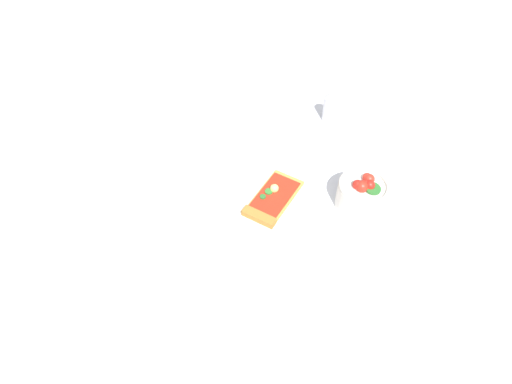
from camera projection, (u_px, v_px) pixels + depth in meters
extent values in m
plane|color=silver|center=(249.00, 183.00, 1.02)|extent=(2.40, 2.40, 0.00)
cylinder|color=silver|center=(256.00, 194.00, 0.99)|extent=(0.26, 0.26, 0.01)
cube|color=gold|center=(274.00, 198.00, 0.97)|extent=(0.13, 0.16, 0.01)
cube|color=#B77A33|center=(259.00, 217.00, 0.93)|extent=(0.07, 0.05, 0.01)
cube|color=#B22D19|center=(274.00, 196.00, 0.96)|extent=(0.12, 0.14, 0.00)
cylinder|color=#2D722D|center=(263.00, 197.00, 0.96)|extent=(0.01, 0.01, 0.00)
sphere|color=#F2D87F|center=(274.00, 188.00, 0.97)|extent=(0.02, 0.02, 0.02)
cylinder|color=#388433|center=(269.00, 191.00, 0.97)|extent=(0.02, 0.02, 0.00)
cylinder|color=white|center=(362.00, 196.00, 0.95)|extent=(0.10, 0.10, 0.06)
torus|color=white|center=(364.00, 185.00, 0.93)|extent=(0.10, 0.10, 0.01)
sphere|color=red|center=(362.00, 187.00, 0.92)|extent=(0.03, 0.03, 0.03)
sphere|color=red|center=(369.00, 179.00, 0.93)|extent=(0.02, 0.02, 0.02)
sphere|color=red|center=(367.00, 177.00, 0.94)|extent=(0.02, 0.02, 0.02)
sphere|color=red|center=(370.00, 185.00, 0.92)|extent=(0.02, 0.02, 0.02)
sphere|color=red|center=(365.00, 184.00, 0.93)|extent=(0.02, 0.02, 0.02)
sphere|color=red|center=(357.00, 185.00, 0.92)|extent=(0.02, 0.02, 0.02)
cylinder|color=#2D722D|center=(373.00, 188.00, 0.92)|extent=(0.04, 0.04, 0.01)
cylinder|color=silver|center=(185.00, 262.00, 0.82)|extent=(0.08, 0.08, 0.11)
cylinder|color=black|center=(186.00, 267.00, 0.83)|extent=(0.07, 0.07, 0.07)
cube|color=white|center=(181.00, 266.00, 0.80)|extent=(0.03, 0.03, 0.02)
cube|color=white|center=(188.00, 265.00, 0.80)|extent=(0.03, 0.03, 0.02)
cube|color=silver|center=(120.00, 234.00, 0.92)|extent=(0.13, 0.13, 0.00)
cylinder|color=silver|center=(329.00, 109.00, 1.14)|extent=(0.03, 0.03, 0.07)
cone|color=silver|center=(331.00, 95.00, 1.11)|extent=(0.03, 0.03, 0.01)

